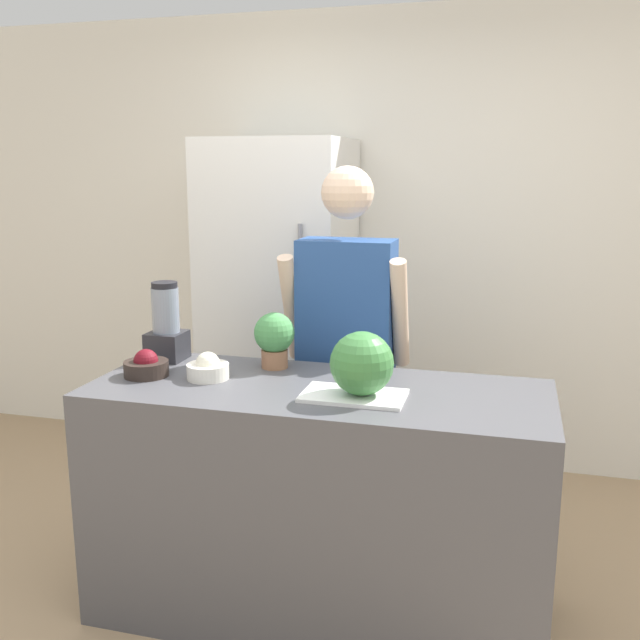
# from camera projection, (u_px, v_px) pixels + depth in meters

# --- Properties ---
(wall_back) EXTENTS (8.00, 0.06, 2.60)m
(wall_back) POSITION_uv_depth(u_px,v_px,m) (393.00, 243.00, 4.15)
(wall_back) COLOR white
(wall_back) RESTS_ON ground_plane
(counter_island) EXTENTS (1.72, 0.67, 0.93)m
(counter_island) POSITION_uv_depth(u_px,v_px,m) (318.00, 502.00, 2.76)
(counter_island) COLOR #4C4C51
(counter_island) RESTS_ON ground_plane
(refrigerator) EXTENTS (0.76, 0.70, 1.88)m
(refrigerator) POSITION_uv_depth(u_px,v_px,m) (280.00, 310.00, 4.01)
(refrigerator) COLOR white
(refrigerator) RESTS_ON ground_plane
(person) EXTENTS (0.56, 0.27, 1.74)m
(person) POSITION_uv_depth(u_px,v_px,m) (346.00, 358.00, 3.18)
(person) COLOR #333338
(person) RESTS_ON ground_plane
(cutting_board) EXTENTS (0.37, 0.22, 0.01)m
(cutting_board) POSITION_uv_depth(u_px,v_px,m) (354.00, 396.00, 2.54)
(cutting_board) COLOR white
(cutting_board) RESTS_ON counter_island
(watermelon) EXTENTS (0.23, 0.23, 0.23)m
(watermelon) POSITION_uv_depth(u_px,v_px,m) (362.00, 363.00, 2.51)
(watermelon) COLOR #3D7F3D
(watermelon) RESTS_ON cutting_board
(bowl_cherries) EXTENTS (0.17, 0.17, 0.11)m
(bowl_cherries) POSITION_uv_depth(u_px,v_px,m) (146.00, 366.00, 2.79)
(bowl_cherries) COLOR #2D231E
(bowl_cherries) RESTS_ON counter_island
(bowl_cream) EXTENTS (0.16, 0.16, 0.11)m
(bowl_cream) POSITION_uv_depth(u_px,v_px,m) (208.00, 369.00, 2.76)
(bowl_cream) COLOR white
(bowl_cream) RESTS_ON counter_island
(blender) EXTENTS (0.15, 0.15, 0.33)m
(blender) POSITION_uv_depth(u_px,v_px,m) (166.00, 326.00, 3.01)
(blender) COLOR #28282D
(blender) RESTS_ON counter_island
(potted_plant) EXTENTS (0.17, 0.17, 0.23)m
(potted_plant) POSITION_uv_depth(u_px,v_px,m) (274.00, 337.00, 2.89)
(potted_plant) COLOR #996647
(potted_plant) RESTS_ON counter_island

